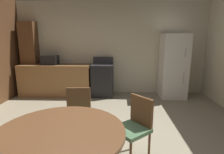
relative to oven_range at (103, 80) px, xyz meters
The scene contains 10 objects.
ground_plane 2.78m from the oven_range, 84.93° to the right, with size 14.00×14.00×0.00m, color gray.
wall_back 1.00m from the oven_range, 58.59° to the left, with size 5.82×0.12×2.70m, color beige.
kitchen_counter 1.36m from the oven_range, behind, with size 2.02×0.60×0.90m, color olive.
pantry_column 2.23m from the oven_range, behind, with size 0.44×0.36×2.10m, color brown.
oven_range is the anchor object (origin of this frame).
refrigerator 2.02m from the oven_range, ahead, with size 0.68×0.68×1.76m.
microwave 1.60m from the oven_range, behind, with size 0.44×0.32×0.26m, color black.
dining_table 3.48m from the oven_range, 91.65° to the right, with size 1.27×1.27×0.76m.
chair_northeast 2.90m from the oven_range, 76.29° to the right, with size 0.56×0.56×0.87m.
chair_north 2.46m from the oven_range, 93.85° to the right, with size 0.42×0.42×0.87m.
Camera 1 is at (0.22, -2.31, 1.62)m, focal length 28.78 mm.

